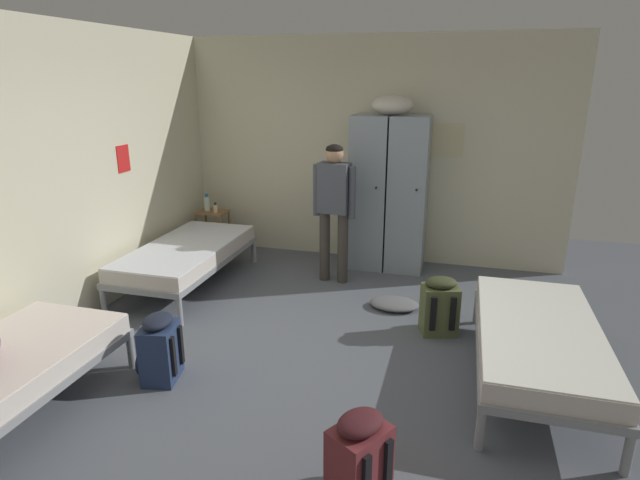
{
  "coord_description": "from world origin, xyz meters",
  "views": [
    {
      "loc": [
        1.12,
        -3.78,
        2.28
      ],
      "look_at": [
        0.0,
        0.26,
        0.95
      ],
      "focal_mm": 29.08,
      "sensor_mm": 36.0,
      "label": 1
    }
  ],
  "objects_px": {
    "bed_right": "(538,337)",
    "backpack_olive": "(439,306)",
    "locker_bank": "(389,190)",
    "backpack_maroon": "(358,459)",
    "clothes_pile_grey": "(394,304)",
    "lotion_bottle": "(215,208)",
    "water_bottle": "(207,203)",
    "bed_left_rear": "(187,254)",
    "backpack_navy": "(159,349)",
    "person_traveler": "(334,201)",
    "shelf_unit": "(213,227)"
  },
  "relations": [
    {
      "from": "lotion_bottle",
      "to": "backpack_navy",
      "type": "distance_m",
      "value": 3.04
    },
    {
      "from": "bed_right",
      "to": "backpack_navy",
      "type": "distance_m",
      "value": 2.92
    },
    {
      "from": "person_traveler",
      "to": "clothes_pile_grey",
      "type": "distance_m",
      "value": 1.32
    },
    {
      "from": "shelf_unit",
      "to": "bed_right",
      "type": "bearing_deg",
      "value": -29.7
    },
    {
      "from": "lotion_bottle",
      "to": "person_traveler",
      "type": "bearing_deg",
      "value": -16.74
    },
    {
      "from": "water_bottle",
      "to": "backpack_olive",
      "type": "bearing_deg",
      "value": -26.53
    },
    {
      "from": "bed_right",
      "to": "backpack_olive",
      "type": "height_order",
      "value": "backpack_olive"
    },
    {
      "from": "lotion_bottle",
      "to": "clothes_pile_grey",
      "type": "distance_m",
      "value": 2.8
    },
    {
      "from": "person_traveler",
      "to": "lotion_bottle",
      "type": "distance_m",
      "value": 1.83
    },
    {
      "from": "lotion_bottle",
      "to": "backpack_maroon",
      "type": "height_order",
      "value": "lotion_bottle"
    },
    {
      "from": "locker_bank",
      "to": "lotion_bottle",
      "type": "height_order",
      "value": "locker_bank"
    },
    {
      "from": "backpack_maroon",
      "to": "backpack_navy",
      "type": "height_order",
      "value": "same"
    },
    {
      "from": "lotion_bottle",
      "to": "clothes_pile_grey",
      "type": "xyz_separation_m",
      "value": [
        2.51,
        -1.08,
        -0.58
      ]
    },
    {
      "from": "bed_right",
      "to": "backpack_maroon",
      "type": "relative_size",
      "value": 3.45
    },
    {
      "from": "locker_bank",
      "to": "backpack_maroon",
      "type": "xyz_separation_m",
      "value": [
        0.4,
        -3.77,
        -0.71
      ]
    },
    {
      "from": "backpack_navy",
      "to": "shelf_unit",
      "type": "bearing_deg",
      "value": 108.8
    },
    {
      "from": "shelf_unit",
      "to": "backpack_navy",
      "type": "distance_m",
      "value": 3.08
    },
    {
      "from": "shelf_unit",
      "to": "bed_right",
      "type": "relative_size",
      "value": 0.3
    },
    {
      "from": "person_traveler",
      "to": "backpack_olive",
      "type": "distance_m",
      "value": 1.73
    },
    {
      "from": "clothes_pile_grey",
      "to": "person_traveler",
      "type": "bearing_deg",
      "value": 144.49
    },
    {
      "from": "locker_bank",
      "to": "backpack_maroon",
      "type": "distance_m",
      "value": 3.86
    },
    {
      "from": "clothes_pile_grey",
      "to": "lotion_bottle",
      "type": "bearing_deg",
      "value": 156.75
    },
    {
      "from": "locker_bank",
      "to": "bed_left_rear",
      "type": "xyz_separation_m",
      "value": [
        -2.07,
        -1.23,
        -0.59
      ]
    },
    {
      "from": "bed_left_rear",
      "to": "bed_right",
      "type": "relative_size",
      "value": 1.0
    },
    {
      "from": "clothes_pile_grey",
      "to": "water_bottle",
      "type": "bearing_deg",
      "value": 156.83
    },
    {
      "from": "locker_bank",
      "to": "backpack_olive",
      "type": "relative_size",
      "value": 3.76
    },
    {
      "from": "locker_bank",
      "to": "backpack_olive",
      "type": "bearing_deg",
      "value": -65.77
    },
    {
      "from": "bed_right",
      "to": "water_bottle",
      "type": "relative_size",
      "value": 8.47
    },
    {
      "from": "shelf_unit",
      "to": "bed_left_rear",
      "type": "xyz_separation_m",
      "value": [
        0.25,
        -1.15,
        0.04
      ]
    },
    {
      "from": "bed_left_rear",
      "to": "backpack_olive",
      "type": "relative_size",
      "value": 3.45
    },
    {
      "from": "water_bottle",
      "to": "lotion_bottle",
      "type": "height_order",
      "value": "water_bottle"
    },
    {
      "from": "backpack_navy",
      "to": "clothes_pile_grey",
      "type": "height_order",
      "value": "backpack_navy"
    },
    {
      "from": "bed_right",
      "to": "shelf_unit",
      "type": "bearing_deg",
      "value": 150.3
    },
    {
      "from": "backpack_maroon",
      "to": "clothes_pile_grey",
      "type": "bearing_deg",
      "value": 93.05
    },
    {
      "from": "bed_left_rear",
      "to": "clothes_pile_grey",
      "type": "relative_size",
      "value": 3.79
    },
    {
      "from": "shelf_unit",
      "to": "locker_bank",
      "type": "bearing_deg",
      "value": 1.99
    },
    {
      "from": "shelf_unit",
      "to": "clothes_pile_grey",
      "type": "relative_size",
      "value": 1.14
    },
    {
      "from": "backpack_olive",
      "to": "person_traveler",
      "type": "bearing_deg",
      "value": 141.83
    },
    {
      "from": "bed_right",
      "to": "backpack_olive",
      "type": "distance_m",
      "value": 1.0
    },
    {
      "from": "bed_right",
      "to": "lotion_bottle",
      "type": "relative_size",
      "value": 14.5
    },
    {
      "from": "bed_right",
      "to": "backpack_olive",
      "type": "xyz_separation_m",
      "value": [
        -0.77,
        0.63,
        -0.12
      ]
    },
    {
      "from": "locker_bank",
      "to": "water_bottle",
      "type": "xyz_separation_m",
      "value": [
        -2.4,
        -0.06,
        -0.3
      ]
    },
    {
      "from": "locker_bank",
      "to": "bed_left_rear",
      "type": "bearing_deg",
      "value": -149.23
    },
    {
      "from": "locker_bank",
      "to": "bed_right",
      "type": "distance_m",
      "value": 2.77
    },
    {
      "from": "person_traveler",
      "to": "water_bottle",
      "type": "distance_m",
      "value": 1.99
    },
    {
      "from": "bed_right",
      "to": "lotion_bottle",
      "type": "height_order",
      "value": "lotion_bottle"
    },
    {
      "from": "locker_bank",
      "to": "bed_left_rear",
      "type": "height_order",
      "value": "locker_bank"
    },
    {
      "from": "backpack_maroon",
      "to": "locker_bank",
      "type": "bearing_deg",
      "value": 96.12
    },
    {
      "from": "shelf_unit",
      "to": "person_traveler",
      "type": "height_order",
      "value": "person_traveler"
    },
    {
      "from": "clothes_pile_grey",
      "to": "bed_left_rear",
      "type": "bearing_deg",
      "value": -179.27
    }
  ]
}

